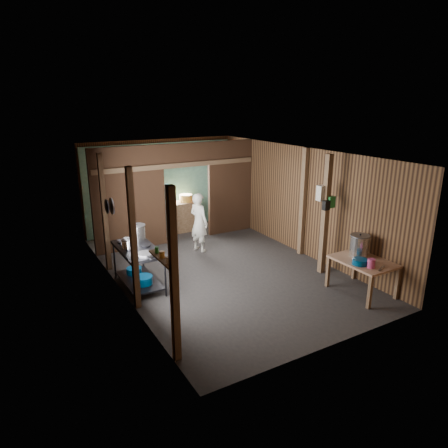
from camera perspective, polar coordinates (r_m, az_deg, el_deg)
floor at (r=9.23m, az=-0.62°, el=-6.22°), size 4.50×7.00×0.00m
ceiling at (r=8.54m, az=-0.68°, el=10.01°), size 4.50×7.00×0.00m
wall_back at (r=11.89m, az=-8.96°, el=5.48°), size 4.50×0.00×2.60m
wall_front at (r=6.15m, az=15.60°, el=-6.07°), size 4.50×0.00×2.60m
wall_left at (r=7.99m, az=-14.88°, el=-0.63°), size 0.00×7.00×2.60m
wall_right at (r=10.05m, az=10.63°, el=3.26°), size 0.00×7.00×2.60m
partition_left at (r=10.27m, az=-13.22°, el=3.40°), size 1.85×0.10×2.60m
partition_right at (r=11.41m, az=0.85°, el=5.20°), size 1.35×0.10×2.60m
partition_header at (r=10.64m, az=-5.36°, el=9.72°), size 1.30×0.10×0.60m
turquoise_panel at (r=11.84m, az=-8.85°, el=5.19°), size 4.40×0.06×2.50m
back_counter at (r=11.71m, az=-6.42°, el=0.99°), size 1.20×0.50×0.85m
wall_clock at (r=11.78m, az=-7.78°, el=8.39°), size 0.20×0.03×0.20m
post_left_a at (r=5.69m, az=-7.07°, el=-7.48°), size 0.10×0.12×2.60m
post_left_b at (r=7.27m, az=-12.65°, el=-2.22°), size 0.10×0.12×2.60m
post_left_c at (r=9.12m, az=-16.48°, el=1.44°), size 0.10×0.12×2.60m
post_right at (r=9.86m, az=11.07°, el=2.97°), size 0.10×0.12×2.60m
post_free at (r=8.86m, az=14.06°, el=1.18°), size 0.12×0.12×2.60m
cross_beam at (r=10.53m, az=-6.46°, el=8.23°), size 4.40×0.12×0.12m
pan_lid_big at (r=8.28m, az=-15.54°, el=2.46°), size 0.03×0.34×0.34m
pan_lid_small at (r=8.68m, az=-16.17°, el=2.39°), size 0.03×0.30×0.30m
wall_shelf at (r=6.09m, az=-8.70°, el=-4.84°), size 0.14×0.80×0.03m
jar_white at (r=5.85m, az=-7.82°, el=-5.05°), size 0.07×0.07×0.10m
jar_yellow at (r=6.06m, az=-8.72°, el=-4.27°), size 0.08×0.08×0.10m
jar_green at (r=6.26m, az=-9.46°, el=-3.62°), size 0.06×0.06×0.10m
bag_white at (r=8.77m, az=13.69°, el=4.28°), size 0.22×0.15×0.32m
bag_green at (r=8.79m, az=14.80°, el=3.02°), size 0.16×0.12×0.24m
bag_black at (r=8.69m, az=14.20°, el=2.57°), size 0.14×0.10×0.20m
gas_range at (r=8.36m, az=-11.92°, el=-6.03°), size 0.74×1.44×0.85m
prep_table at (r=8.44m, az=18.83°, el=-7.01°), size 0.84×1.15×0.68m
stove_pot_large at (r=8.63m, az=-12.10°, el=-1.19°), size 0.38×0.38×0.34m
stove_pot_med at (r=8.16m, az=-13.36°, el=-2.81°), size 0.33×0.33×0.22m
frying_pan at (r=7.76m, az=-10.99°, el=-4.21°), size 0.37×0.57×0.08m
blue_tub_front at (r=8.23m, az=-11.34°, el=-7.74°), size 0.38×0.38×0.16m
blue_tub_back at (r=8.73m, az=-12.55°, el=-6.43°), size 0.32×0.32×0.13m
stock_pot at (r=8.45m, az=18.52°, el=-2.96°), size 0.43×0.43×0.45m
wash_basin at (r=8.07m, az=18.62°, el=-5.07°), size 0.32×0.32×0.11m
pink_bucket at (r=7.98m, az=20.03°, el=-5.22°), size 0.15×0.15×0.17m
knife at (r=8.01m, az=21.31°, el=-5.88°), size 0.29×0.14×0.01m
yellow_tub at (r=11.67m, az=-5.39°, el=3.66°), size 0.38×0.38×0.21m
red_cup at (r=11.48m, az=-7.76°, el=3.14°), size 0.11×0.11×0.13m
cook at (r=10.06m, az=-3.54°, el=0.24°), size 0.51×0.62×1.48m
worker_back at (r=11.22m, az=-8.42°, el=1.91°), size 0.80×0.66×1.50m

